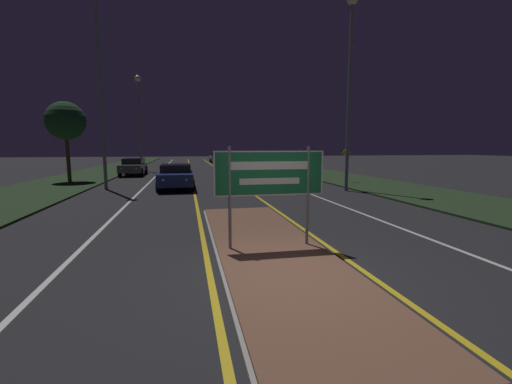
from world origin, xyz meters
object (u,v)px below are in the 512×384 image
at_px(streetlight_right_near, 350,67).
at_px(warning_sign, 346,161).
at_px(car_receding_3, 216,157).
at_px(highway_sign, 270,177).
at_px(car_receding_0, 265,172).
at_px(streetlight_left_near, 99,70).
at_px(streetlight_left_far, 139,107).
at_px(car_receding_2, 249,159).
at_px(car_approaching_0, 176,176).
at_px(car_receding_1, 233,163).
at_px(car_approaching_1, 133,166).

distance_m(streetlight_right_near, warning_sign, 6.44).
bearing_deg(car_receding_3, highway_sign, -93.45).
height_order(car_receding_0, car_receding_3, car_receding_3).
bearing_deg(streetlight_right_near, streetlight_left_near, 165.94).
relative_size(streetlight_left_far, car_receding_3, 2.23).
bearing_deg(car_receding_0, car_receding_2, 82.22).
bearing_deg(streetlight_left_far, warning_sign, -45.80).
relative_size(streetlight_left_near, warning_sign, 4.87).
xyz_separation_m(streetlight_right_near, car_approaching_0, (-8.87, 2.71, -5.61)).
bearing_deg(streetlight_left_far, car_approaching_0, -76.66).
bearing_deg(warning_sign, car_approaching_0, -174.62).
distance_m(car_receding_2, car_approaching_0, 23.81).
relative_size(car_receding_2, car_receding_3, 1.19).
height_order(car_receding_2, car_approaching_0, car_receding_2).
bearing_deg(car_receding_1, streetlight_left_far, 158.69).
bearing_deg(highway_sign, car_receding_1, 84.10).
height_order(car_receding_3, car_approaching_0, car_receding_3).
xyz_separation_m(car_receding_1, car_receding_3, (0.14, 19.83, 0.00)).
bearing_deg(car_receding_2, streetlight_right_near, -88.49).
bearing_deg(car_receding_0, streetlight_right_near, -42.98).
xyz_separation_m(car_receding_1, car_approaching_0, (-4.91, -12.46, -0.07)).
relative_size(streetlight_left_near, car_receding_0, 2.47).
xyz_separation_m(car_receding_2, car_approaching_1, (-11.90, -12.19, -0.03)).
bearing_deg(streetlight_left_far, car_receding_3, 61.84).
relative_size(streetlight_left_near, car_receding_1, 2.35).
height_order(car_receding_1, car_approaching_1, car_receding_1).
xyz_separation_m(streetlight_right_near, car_receding_2, (-0.66, 25.06, -5.55)).
bearing_deg(streetlight_right_near, car_receding_1, 104.63).
distance_m(streetlight_left_near, streetlight_left_far, 15.39).
xyz_separation_m(highway_sign, car_receding_0, (2.88, 12.82, -0.88)).
height_order(car_receding_2, car_approaching_1, car_receding_2).
distance_m(streetlight_left_near, car_receding_1, 15.81).
height_order(car_receding_1, car_approaching_0, car_receding_1).
distance_m(streetlight_left_near, streetlight_right_near, 13.02).
bearing_deg(car_receding_3, car_approaching_1, -111.55).
xyz_separation_m(highway_sign, car_receding_3, (2.68, 44.45, -0.88)).
relative_size(streetlight_right_near, car_receding_0, 2.31).
relative_size(highway_sign, car_receding_1, 0.55).
xyz_separation_m(streetlight_right_near, car_receding_3, (-3.82, 35.00, -5.54)).
xyz_separation_m(streetlight_left_near, car_receding_2, (11.97, 21.90, -5.52)).
height_order(streetlight_left_far, car_receding_1, streetlight_left_far).
bearing_deg(car_receding_1, car_receding_2, 71.52).
bearing_deg(car_receding_0, car_receding_3, 90.36).
bearing_deg(car_receding_2, warning_sign, -83.42).
relative_size(car_receding_0, car_receding_1, 0.95).
bearing_deg(streetlight_left_far, car_approaching_1, -89.33).
bearing_deg(streetlight_right_near, streetlight_left_far, 124.23).
distance_m(streetlight_left_far, car_receding_0, 18.45).
relative_size(car_approaching_0, car_approaching_1, 0.89).
bearing_deg(car_receding_3, streetlight_left_far, -118.16).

